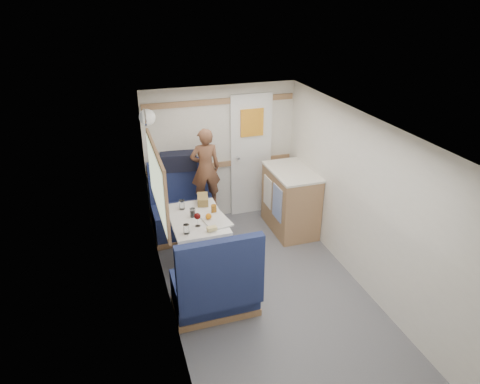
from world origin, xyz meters
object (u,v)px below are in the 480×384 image
object	(u,v)px
dome_light	(147,117)
bread_loaf	(203,200)
beer_glass	(214,209)
cheese_block	(212,228)
pepper_grinder	(193,213)
dinette_table	(197,229)
galley_counter	(290,200)
tumbler_right	(193,213)
tumbler_left	(186,229)
orange_fruit	(209,216)
person	(205,168)
tumbler_mid	(182,205)
bench_far	(185,215)
bench_near	(216,290)
wine_glass	(197,217)
duffel_bag	(178,161)
tray	(217,221)

from	to	relation	value
dome_light	bread_loaf	world-z (taller)	dome_light
beer_glass	cheese_block	bearing A→B (deg)	-107.41
pepper_grinder	bread_loaf	xyz separation A→B (m)	(0.20, 0.31, 0.01)
dome_light	beer_glass	size ratio (longest dim) A/B	1.89
dinette_table	dome_light	bearing A→B (deg)	114.65
galley_counter	bread_loaf	distance (m)	1.36
dome_light	tumbler_right	bearing A→B (deg)	-66.63
galley_counter	pepper_grinder	world-z (taller)	galley_counter
tumbler_left	dome_light	bearing A→B (deg)	100.02
beer_glass	orange_fruit	bearing A→B (deg)	-123.63
person	pepper_grinder	distance (m)	0.86
dome_light	bread_loaf	xyz separation A→B (m)	(0.55, -0.50, -0.98)
dome_light	tumbler_mid	xyz separation A→B (m)	(0.27, -0.57, -0.97)
dome_light	bench_far	bearing A→B (deg)	2.12
galley_counter	dome_light	bearing A→B (deg)	170.82
dinette_table	tumbler_left	size ratio (longest dim) A/B	8.25
dome_light	beer_glass	world-z (taller)	dome_light
galley_counter	tumbler_mid	world-z (taller)	galley_counter
bench_near	cheese_block	bearing A→B (deg)	79.24
dinette_table	wine_glass	distance (m)	0.34
beer_glass	bread_loaf	distance (m)	0.30
dome_light	person	world-z (taller)	dome_light
tumbler_mid	bread_loaf	world-z (taller)	tumbler_mid
wine_glass	tumbler_left	xyz separation A→B (m)	(-0.15, -0.12, -0.07)
wine_glass	tumbler_left	size ratio (longest dim) A/B	1.51
galley_counter	beer_glass	bearing A→B (deg)	-158.22
duffel_bag	tumbler_right	bearing A→B (deg)	-84.51
person	tumbler_mid	xyz separation A→B (m)	(-0.43, -0.52, -0.23)
dome_light	duffel_bag	size ratio (longest dim) A/B	0.41
dinette_table	dome_light	size ratio (longest dim) A/B	4.60
tumbler_right	bread_loaf	bearing A→B (deg)	57.64
bench_near	tumbler_right	bearing A→B (deg)	92.52
tumbler_left	dinette_table	bearing A→B (deg)	59.61
duffel_bag	tray	distance (m)	1.33
orange_fruit	cheese_block	xyz separation A→B (m)	(-0.02, -0.25, -0.02)
cheese_block	dinette_table	bearing A→B (deg)	105.16
bench_far	pepper_grinder	distance (m)	0.94
galley_counter	beer_glass	world-z (taller)	galley_counter
bench_near	person	size ratio (longest dim) A/B	0.95
bench_far	tumbler_mid	bearing A→B (deg)	-101.98
person	bread_loaf	distance (m)	0.52
bench_near	tumbler_left	world-z (taller)	bench_near
bench_near	duffel_bag	xyz separation A→B (m)	(0.00, 1.98, 0.72)
tumbler_left	galley_counter	bearing A→B (deg)	27.62
galley_counter	pepper_grinder	size ratio (longest dim) A/B	10.62
bench_far	beer_glass	world-z (taller)	bench_far
galley_counter	person	xyz separation A→B (m)	(-1.16, 0.24, 0.54)
dome_light	duffel_bag	world-z (taller)	dome_light
duffel_bag	pepper_grinder	xyz separation A→B (m)	(-0.04, -1.08, -0.26)
tray	cheese_block	size ratio (longest dim) A/B	3.36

